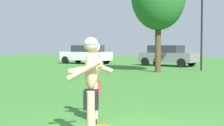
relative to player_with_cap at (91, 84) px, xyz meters
name	(u,v)px	position (x,y,z in m)	size (l,w,h in m)	color
player_with_cap	(91,84)	(0.00, 0.00, 0.00)	(0.76, 0.72, 1.73)	black
player_in_red	(95,80)	(-0.79, 1.33, -0.08)	(0.75, 0.71, 1.67)	black
car_gray_near_post	(168,55)	(-6.36, 20.01, -0.13)	(4.46, 2.37, 1.58)	slate
car_white_far_end	(86,54)	(-13.41, 19.27, -0.13)	(4.34, 2.11, 1.58)	white
lamp_post	(202,21)	(-2.80, 16.57, 2.16)	(0.60, 0.24, 4.97)	black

